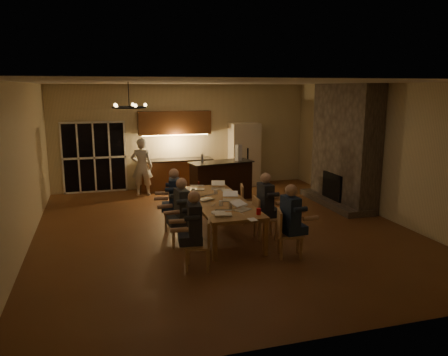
% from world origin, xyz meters
% --- Properties ---
extents(floor, '(9.00, 9.00, 0.00)m').
position_xyz_m(floor, '(0.00, 0.00, 0.00)').
color(floor, brown).
rests_on(floor, ground).
extents(back_wall, '(8.00, 0.04, 3.20)m').
position_xyz_m(back_wall, '(0.00, 4.52, 1.60)').
color(back_wall, beige).
rests_on(back_wall, ground).
extents(left_wall, '(0.04, 9.00, 3.20)m').
position_xyz_m(left_wall, '(-4.02, 0.00, 1.60)').
color(left_wall, beige).
rests_on(left_wall, ground).
extents(right_wall, '(0.04, 9.00, 3.20)m').
position_xyz_m(right_wall, '(4.02, 0.00, 1.60)').
color(right_wall, beige).
rests_on(right_wall, ground).
extents(ceiling, '(8.00, 9.00, 0.04)m').
position_xyz_m(ceiling, '(0.00, 0.00, 3.22)').
color(ceiling, white).
rests_on(ceiling, back_wall).
extents(french_doors, '(1.86, 0.08, 2.10)m').
position_xyz_m(french_doors, '(-2.70, 4.47, 1.05)').
color(french_doors, black).
rests_on(french_doors, ground).
extents(fireplace, '(0.58, 2.50, 3.20)m').
position_xyz_m(fireplace, '(3.70, 1.20, 1.60)').
color(fireplace, '#5F544A').
rests_on(fireplace, ground).
extents(kitchenette, '(2.24, 0.68, 2.40)m').
position_xyz_m(kitchenette, '(-0.30, 4.20, 1.20)').
color(kitchenette, brown).
rests_on(kitchenette, ground).
extents(refrigerator, '(0.90, 0.68, 2.00)m').
position_xyz_m(refrigerator, '(1.90, 4.15, 1.00)').
color(refrigerator, '#EDDFC6').
rests_on(refrigerator, ground).
extents(dining_table, '(1.10, 2.99, 0.75)m').
position_xyz_m(dining_table, '(-0.16, -0.28, 0.38)').
color(dining_table, '#AC7045').
rests_on(dining_table, ground).
extents(bar_island, '(1.84, 0.96, 1.08)m').
position_xyz_m(bar_island, '(0.69, 2.59, 0.54)').
color(bar_island, black).
rests_on(bar_island, ground).
extents(chair_left_near, '(0.55, 0.55, 0.89)m').
position_xyz_m(chair_left_near, '(-1.02, -1.95, 0.45)').
color(chair_left_near, tan).
rests_on(chair_left_near, ground).
extents(chair_left_mid, '(0.52, 0.52, 0.89)m').
position_xyz_m(chair_left_mid, '(-1.05, -0.73, 0.45)').
color(chair_left_mid, tan).
rests_on(chair_left_mid, ground).
extents(chair_left_far, '(0.56, 0.56, 0.89)m').
position_xyz_m(chair_left_far, '(-1.02, 0.30, 0.45)').
color(chair_left_far, tan).
rests_on(chair_left_far, ground).
extents(chair_right_near, '(0.54, 0.54, 0.89)m').
position_xyz_m(chair_right_near, '(0.75, -1.88, 0.45)').
color(chair_right_near, tan).
rests_on(chair_right_near, ground).
extents(chair_right_mid, '(0.47, 0.47, 0.89)m').
position_xyz_m(chair_right_mid, '(0.68, -0.82, 0.45)').
color(chair_right_mid, tan).
rests_on(chair_right_mid, ground).
extents(chair_right_far, '(0.53, 0.53, 0.89)m').
position_xyz_m(chair_right_far, '(0.76, 0.33, 0.45)').
color(chair_right_far, tan).
rests_on(chair_right_far, ground).
extents(person_left_near, '(0.66, 0.66, 1.38)m').
position_xyz_m(person_left_near, '(-1.05, -1.87, 0.69)').
color(person_left_near, '#23252E').
rests_on(person_left_near, ground).
extents(person_right_near, '(0.64, 0.64, 1.38)m').
position_xyz_m(person_right_near, '(0.75, -1.88, 0.69)').
color(person_right_near, '#1D2A48').
rests_on(person_right_near, ground).
extents(person_left_mid, '(0.66, 0.66, 1.38)m').
position_xyz_m(person_left_mid, '(-1.06, -0.76, 0.69)').
color(person_left_mid, '#363B40').
rests_on(person_left_mid, ground).
extents(person_right_mid, '(0.62, 0.62, 1.38)m').
position_xyz_m(person_right_mid, '(0.70, -0.73, 0.69)').
color(person_right_mid, '#23252E').
rests_on(person_right_mid, ground).
extents(person_left_far, '(0.70, 0.70, 1.38)m').
position_xyz_m(person_left_far, '(-1.03, 0.28, 0.69)').
color(person_left_far, '#1D2A48').
rests_on(person_left_far, ground).
extents(standing_person, '(0.69, 0.53, 1.68)m').
position_xyz_m(standing_person, '(-1.38, 3.69, 0.84)').
color(standing_person, silver).
rests_on(standing_person, ground).
extents(chandelier, '(0.60, 0.60, 0.03)m').
position_xyz_m(chandelier, '(-2.00, -0.90, 2.75)').
color(chandelier, black).
rests_on(chandelier, ceiling).
extents(laptop_a, '(0.38, 0.35, 0.23)m').
position_xyz_m(laptop_a, '(-0.38, -1.34, 0.86)').
color(laptop_a, silver).
rests_on(laptop_a, dining_table).
extents(laptop_b, '(0.42, 0.41, 0.23)m').
position_xyz_m(laptop_b, '(0.07, -1.13, 0.86)').
color(laptop_b, silver).
rests_on(laptop_b, dining_table).
extents(laptop_c, '(0.41, 0.40, 0.23)m').
position_xyz_m(laptop_c, '(-0.43, -0.15, 0.86)').
color(laptop_c, silver).
rests_on(laptop_c, dining_table).
extents(laptop_d, '(0.39, 0.36, 0.23)m').
position_xyz_m(laptop_d, '(0.06, -0.37, 0.86)').
color(laptop_d, silver).
rests_on(laptop_d, dining_table).
extents(laptop_e, '(0.39, 0.36, 0.23)m').
position_xyz_m(laptop_e, '(-0.39, 0.82, 0.86)').
color(laptop_e, silver).
rests_on(laptop_e, dining_table).
extents(laptop_f, '(0.38, 0.36, 0.23)m').
position_xyz_m(laptop_f, '(0.09, 0.74, 0.86)').
color(laptop_f, silver).
rests_on(laptop_f, dining_table).
extents(mug_front, '(0.08, 0.08, 0.10)m').
position_xyz_m(mug_front, '(-0.25, -0.69, 0.80)').
color(mug_front, white).
rests_on(mug_front, dining_table).
extents(mug_mid, '(0.08, 0.08, 0.10)m').
position_xyz_m(mug_mid, '(-0.09, 0.31, 0.80)').
color(mug_mid, white).
rests_on(mug_mid, dining_table).
extents(mug_back, '(0.08, 0.08, 0.10)m').
position_xyz_m(mug_back, '(-0.55, 0.53, 0.80)').
color(mug_back, white).
rests_on(mug_back, dining_table).
extents(redcup_near, '(0.09, 0.09, 0.12)m').
position_xyz_m(redcup_near, '(0.26, -1.51, 0.81)').
color(redcup_near, red).
rests_on(redcup_near, dining_table).
extents(redcup_mid, '(0.08, 0.08, 0.12)m').
position_xyz_m(redcup_mid, '(-0.59, 0.16, 0.81)').
color(redcup_mid, red).
rests_on(redcup_mid, dining_table).
extents(can_silver, '(0.07, 0.07, 0.12)m').
position_xyz_m(can_silver, '(-0.13, -0.98, 0.81)').
color(can_silver, '#B2B2B7').
rests_on(can_silver, dining_table).
extents(can_cola, '(0.07, 0.07, 0.12)m').
position_xyz_m(can_cola, '(-0.28, 1.16, 0.81)').
color(can_cola, '#3F0F0C').
rests_on(can_cola, dining_table).
extents(plate_near, '(0.28, 0.28, 0.02)m').
position_xyz_m(plate_near, '(0.15, -0.78, 0.76)').
color(plate_near, white).
rests_on(plate_near, dining_table).
extents(plate_left, '(0.27, 0.27, 0.02)m').
position_xyz_m(plate_left, '(-0.44, -1.19, 0.76)').
color(plate_left, white).
rests_on(plate_left, dining_table).
extents(plate_far, '(0.24, 0.24, 0.02)m').
position_xyz_m(plate_far, '(0.23, 0.52, 0.76)').
color(plate_far, white).
rests_on(plate_far, dining_table).
extents(notepad, '(0.16, 0.21, 0.01)m').
position_xyz_m(notepad, '(0.04, -1.80, 0.76)').
color(notepad, white).
rests_on(notepad, dining_table).
extents(bar_bottle, '(0.07, 0.07, 0.24)m').
position_xyz_m(bar_bottle, '(0.15, 2.56, 1.20)').
color(bar_bottle, '#99999E').
rests_on(bar_bottle, bar_island).
extents(bar_blender, '(0.19, 0.19, 0.45)m').
position_xyz_m(bar_blender, '(1.20, 2.61, 1.31)').
color(bar_blender, silver).
rests_on(bar_blender, bar_island).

